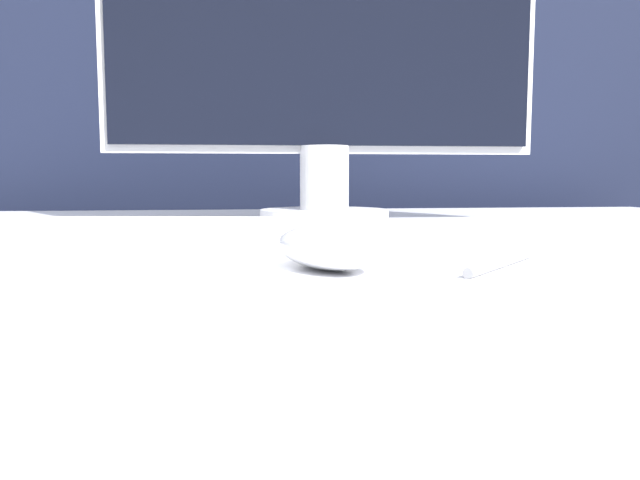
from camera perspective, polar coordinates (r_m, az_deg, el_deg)
partition_panel at (r=1.48m, az=-1.90°, el=-0.11°), size 5.00×0.03×1.33m
computer_mouse_near at (r=0.49m, az=0.55°, el=-0.65°), size 0.10×0.14×0.03m
keyboard at (r=0.70m, az=-10.99°, el=0.76°), size 0.43×0.20×0.02m
monitor at (r=0.99m, az=0.39°, el=17.65°), size 0.66×0.20×0.51m
pen at (r=0.52m, az=16.25°, el=-1.98°), size 0.10×0.11×0.01m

